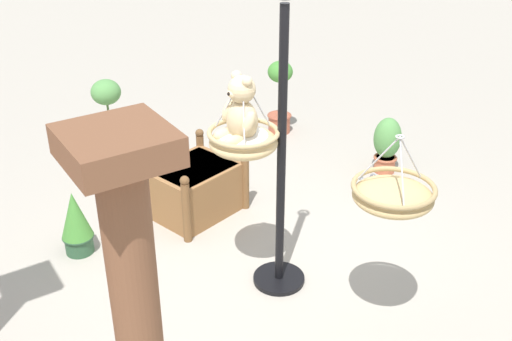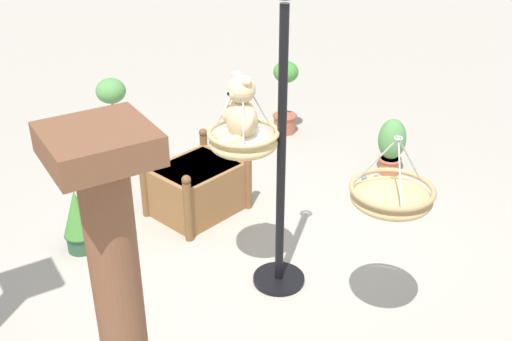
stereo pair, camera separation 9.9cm
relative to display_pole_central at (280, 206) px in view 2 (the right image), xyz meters
name	(u,v)px [view 2 (the right image)]	position (x,y,z in m)	size (l,w,h in m)	color
ground_plane	(263,275)	(0.13, 0.07, -0.75)	(40.00, 40.00, 0.00)	#A8A093
display_pole_central	(280,206)	(0.00, 0.00, 0.00)	(0.44, 0.44, 2.42)	black
hanging_basket_with_teddy	(243,140)	(0.15, 0.25, 0.59)	(0.55, 0.55, 0.61)	tan
teddy_bear	(240,113)	(0.15, 0.27, 0.82)	(0.37, 0.32, 0.53)	#D1B789
hanging_basket_left_high	(392,196)	(-0.90, -0.30, 0.45)	(0.58, 0.58, 0.53)	tan
wooden_planter_box	(197,187)	(1.38, 0.07, -0.47)	(0.92, 1.04, 0.69)	olive
potted_plant_fern_front	(285,96)	(2.55, -1.78, -0.25)	(0.32, 0.32, 0.95)	#AD563D
potted_plant_tall_leafy	(115,124)	(2.67, 0.43, -0.17)	(0.34, 0.34, 1.10)	#BC6042
potted_plant_bushy_green	(78,221)	(1.35, 1.29, -0.44)	(0.29, 0.29, 0.62)	#2D5638
potted_plant_trailing_ivy	(391,145)	(0.99, -2.16, -0.40)	(0.31, 0.31, 0.66)	#BC6042
watering_can	(377,191)	(0.60, -1.63, -0.65)	(0.35, 0.20, 0.30)	gray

